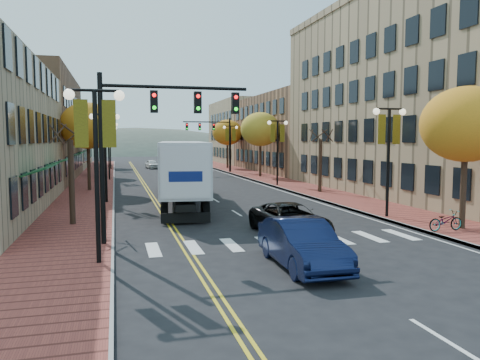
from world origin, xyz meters
TOP-DOWN VIEW (x-y plane):
  - ground at (0.00, 0.00)m, footprint 200.00×200.00m
  - sidewalk_left at (-9.00, 32.50)m, footprint 4.00×85.00m
  - sidewalk_right at (9.00, 32.50)m, footprint 4.00×85.00m
  - building_left_mid at (-17.00, 36.00)m, footprint 12.00×24.00m
  - building_left_far at (-17.00, 61.00)m, footprint 12.00×26.00m
  - building_right_near at (18.50, 16.00)m, footprint 15.00×28.00m
  - building_right_mid at (18.50, 42.00)m, footprint 15.00×24.00m
  - building_right_far at (18.50, 64.00)m, footprint 15.00×20.00m
  - tree_left_a at (-9.00, 8.00)m, footprint 0.28×0.28m
  - tree_left_b at (-9.00, 24.00)m, footprint 4.48×4.48m
  - tree_left_c at (-9.00, 40.00)m, footprint 4.16×4.16m
  - tree_left_d at (-9.00, 58.00)m, footprint 4.61×4.61m
  - tree_right_a at (9.00, 2.00)m, footprint 4.16×4.16m
  - tree_right_b at (9.00, 18.00)m, footprint 0.28×0.28m
  - tree_right_c at (9.00, 34.00)m, footprint 4.48×4.48m
  - tree_right_d at (9.00, 50.00)m, footprint 4.35×4.35m
  - lamp_left_a at (-7.50, 0.00)m, footprint 1.96×0.36m
  - lamp_left_b at (-7.50, 16.00)m, footprint 1.96×0.36m
  - lamp_left_c at (-7.50, 34.00)m, footprint 1.96×0.36m
  - lamp_left_d at (-7.50, 52.00)m, footprint 1.96×0.36m
  - lamp_right_a at (7.50, 6.00)m, footprint 1.96×0.36m
  - lamp_right_b at (7.50, 24.00)m, footprint 1.96×0.36m
  - lamp_right_c at (7.50, 42.00)m, footprint 1.96×0.36m
  - traffic_mast_near at (-5.48, 3.00)m, footprint 6.10×0.35m
  - traffic_mast_far at (5.48, 42.00)m, footprint 6.10×0.34m
  - semi_truck at (-2.54, 14.77)m, footprint 4.64×16.98m
  - navy_sedan at (-0.77, -1.85)m, footprint 1.82×5.01m
  - black_suv at (0.77, 3.31)m, footprint 2.75×5.34m
  - car_far_white at (-1.66, 53.14)m, footprint 2.01×4.00m
  - car_far_silver at (0.72, 55.07)m, footprint 2.23×5.20m
  - car_far_oncoming at (1.68, 64.84)m, footprint 1.83×4.50m
  - bicycle at (7.80, 1.65)m, footprint 1.82×0.70m

SIDE VIEW (x-z plane):
  - ground at x=0.00m, z-range 0.00..0.00m
  - sidewalk_left at x=-9.00m, z-range 0.00..0.15m
  - sidewalk_right at x=9.00m, z-range 0.00..0.15m
  - bicycle at x=7.80m, z-range 0.15..1.09m
  - car_far_white at x=-1.66m, z-range 0.00..1.31m
  - black_suv at x=0.77m, z-range 0.00..1.44m
  - car_far_oncoming at x=1.68m, z-range 0.00..1.45m
  - car_far_silver at x=0.72m, z-range 0.00..1.49m
  - navy_sedan at x=-0.77m, z-range 0.00..1.64m
  - tree_left_a at x=-9.00m, z-range 0.15..4.35m
  - tree_right_b at x=9.00m, z-range 0.15..4.35m
  - semi_truck at x=-2.54m, z-range 0.35..4.55m
  - lamp_left_a at x=-7.50m, z-range 1.27..7.32m
  - lamp_left_b at x=-7.50m, z-range 1.27..7.32m
  - lamp_left_c at x=-7.50m, z-range 1.27..7.32m
  - lamp_left_d at x=-7.50m, z-range 1.27..7.32m
  - lamp_right_a at x=7.50m, z-range 1.27..7.32m
  - lamp_right_b at x=7.50m, z-range 1.27..7.32m
  - lamp_right_c at x=7.50m, z-range 1.27..7.32m
  - building_left_far at x=-17.00m, z-range 0.00..9.50m
  - traffic_mast_near at x=-5.48m, z-range 1.42..8.42m
  - traffic_mast_far at x=5.48m, z-range 1.42..8.42m
  - building_right_mid at x=18.50m, z-range 0.00..10.00m
  - tree_left_c at x=-9.00m, z-range 1.71..8.40m
  - tree_right_a at x=9.00m, z-range 1.71..8.40m
  - tree_right_d at x=9.00m, z-range 1.79..8.79m
  - tree_left_b at x=-9.00m, z-range 1.84..9.05m
  - tree_right_c at x=9.00m, z-range 1.84..9.05m
  - building_left_mid at x=-17.00m, z-range 0.00..11.00m
  - building_right_far at x=18.50m, z-range 0.00..11.00m
  - tree_left_d at x=-9.00m, z-range 1.89..9.31m
  - building_right_near at x=18.50m, z-range 0.00..15.00m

